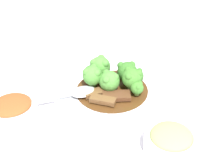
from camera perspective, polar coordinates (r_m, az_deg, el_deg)
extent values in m
plane|color=silver|center=(0.81, 0.00, -1.96)|extent=(4.00, 4.00, 0.00)
cylinder|color=white|center=(0.81, 0.00, -1.56)|extent=(0.30, 0.30, 0.01)
torus|color=white|center=(0.81, 0.00, -1.16)|extent=(0.30, 0.30, 0.01)
cylinder|color=#4C2D14|center=(0.80, 0.00, -1.12)|extent=(0.19, 0.19, 0.00)
cube|color=#56331E|center=(0.84, 0.34, 1.18)|extent=(0.08, 0.04, 0.01)
cube|color=brown|center=(0.78, -2.76, -1.51)|extent=(0.07, 0.05, 0.01)
cube|color=#56331E|center=(0.77, 0.83, -2.17)|extent=(0.08, 0.07, 0.01)
cube|color=brown|center=(0.76, -1.67, -2.94)|extent=(0.05, 0.07, 0.01)
cylinder|color=#8EB756|center=(0.78, 4.55, -1.71)|extent=(0.01, 0.01, 0.01)
sphere|color=#427F2D|center=(0.77, 4.60, -0.73)|extent=(0.03, 0.03, 0.03)
sphere|color=#427F2D|center=(0.77, 5.17, 0.09)|extent=(0.01, 0.01, 0.01)
sphere|color=#427F2D|center=(0.77, 3.91, -0.04)|extent=(0.01, 0.01, 0.01)
sphere|color=#427F2D|center=(0.76, 4.81, -0.62)|extent=(0.01, 0.01, 0.01)
cylinder|color=#7FA84C|center=(0.81, -3.51, 0.01)|extent=(0.02, 0.02, 0.02)
sphere|color=#4C8E38|center=(0.79, -3.58, 1.58)|extent=(0.05, 0.05, 0.05)
sphere|color=#4C8E38|center=(0.80, -3.36, 3.03)|extent=(0.02, 0.02, 0.02)
sphere|color=#4C8E38|center=(0.78, -4.71, 2.21)|extent=(0.02, 0.02, 0.02)
sphere|color=#4C8E38|center=(0.78, -2.76, 2.03)|extent=(0.02, 0.02, 0.02)
cylinder|color=#7FA84C|center=(0.79, -0.40, -0.89)|extent=(0.02, 0.02, 0.01)
sphere|color=#4C8E38|center=(0.78, -0.40, 0.50)|extent=(0.05, 0.05, 0.05)
sphere|color=#4C8E38|center=(0.78, -1.00, 1.96)|extent=(0.02, 0.02, 0.02)
sphere|color=#4C8E38|center=(0.76, -1.02, 0.80)|extent=(0.02, 0.02, 0.02)
sphere|color=#4C8E38|center=(0.77, 0.80, 1.39)|extent=(0.02, 0.02, 0.02)
cylinder|color=#7FA84C|center=(0.82, 4.34, 0.35)|extent=(0.01, 0.01, 0.01)
sphere|color=#387028|center=(0.81, 4.40, 1.44)|extent=(0.04, 0.04, 0.04)
sphere|color=#387028|center=(0.81, 3.57, 2.27)|extent=(0.02, 0.02, 0.02)
sphere|color=#387028|center=(0.80, 4.65, 1.62)|extent=(0.02, 0.02, 0.02)
sphere|color=#387028|center=(0.81, 5.07, 2.42)|extent=(0.02, 0.02, 0.02)
cylinder|color=#7FA84C|center=(0.84, -2.14, 1.69)|extent=(0.02, 0.02, 0.01)
sphere|color=#4C8E38|center=(0.83, -2.18, 3.22)|extent=(0.05, 0.05, 0.05)
sphere|color=#4C8E38|center=(0.82, -3.34, 3.90)|extent=(0.02, 0.02, 0.02)
sphere|color=#4C8E38|center=(0.81, -1.30, 3.73)|extent=(0.02, 0.02, 0.02)
sphere|color=#4C8E38|center=(0.84, -1.97, 4.71)|extent=(0.02, 0.02, 0.02)
cylinder|color=#7FA84C|center=(0.80, 3.53, -0.47)|extent=(0.02, 0.02, 0.02)
sphere|color=#427F2D|center=(0.78, 3.60, 1.10)|extent=(0.05, 0.05, 0.05)
sphere|color=#427F2D|center=(0.76, 3.11, 1.40)|extent=(0.02, 0.02, 0.02)
sphere|color=#427F2D|center=(0.78, 4.78, 1.95)|extent=(0.02, 0.02, 0.02)
sphere|color=#427F2D|center=(0.79, 3.01, 2.49)|extent=(0.02, 0.02, 0.02)
cylinder|color=#8EB756|center=(0.83, 2.65, 0.88)|extent=(0.02, 0.02, 0.01)
sphere|color=#387028|center=(0.81, 2.69, 2.34)|extent=(0.05, 0.05, 0.05)
sphere|color=#387028|center=(0.79, 2.98, 2.59)|extent=(0.02, 0.02, 0.02)
sphere|color=#387028|center=(0.82, 3.55, 3.57)|extent=(0.02, 0.02, 0.02)
sphere|color=#387028|center=(0.81, 1.63, 3.39)|extent=(0.02, 0.02, 0.02)
cylinder|color=#7FA84C|center=(0.84, -3.75, 1.29)|extent=(0.01, 0.01, 0.01)
sphere|color=#387028|center=(0.83, -3.80, 2.35)|extent=(0.03, 0.03, 0.03)
sphere|color=#387028|center=(0.82, -3.28, 2.65)|extent=(0.01, 0.01, 0.01)
sphere|color=#387028|center=(0.83, -3.67, 3.28)|extent=(0.01, 0.01, 0.01)
sphere|color=#387028|center=(0.82, -4.53, 2.76)|extent=(0.01, 0.01, 0.01)
ellipsoid|color=#B7B7BC|center=(0.78, -5.26, -1.41)|extent=(0.08, 0.07, 0.01)
cylinder|color=#B7B7BC|center=(0.78, -14.03, -3.16)|extent=(0.17, 0.08, 0.01)
cylinder|color=white|center=(0.78, -17.49, -5.47)|extent=(0.06, 0.06, 0.01)
cylinder|color=white|center=(0.77, -17.65, -4.73)|extent=(0.12, 0.12, 0.03)
torus|color=white|center=(0.76, -17.86, -3.80)|extent=(0.12, 0.12, 0.01)
ellipsoid|color=#D14C23|center=(0.76, -17.89, -3.67)|extent=(0.09, 0.09, 0.02)
cylinder|color=white|center=(0.68, 10.46, -11.68)|extent=(0.06, 0.06, 0.01)
cylinder|color=white|center=(0.67, 10.62, -10.70)|extent=(0.11, 0.11, 0.04)
torus|color=white|center=(0.65, 10.80, -9.51)|extent=(0.11, 0.11, 0.01)
ellipsoid|color=#A3B266|center=(0.65, 10.82, -9.33)|extent=(0.09, 0.09, 0.03)
cylinder|color=white|center=(1.00, -5.22, 5.85)|extent=(0.07, 0.07, 0.01)
torus|color=white|center=(1.00, -5.24, 6.10)|extent=(0.07, 0.07, 0.01)
cube|color=silver|center=(0.95, 11.81, 3.37)|extent=(0.13, 0.11, 0.01)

